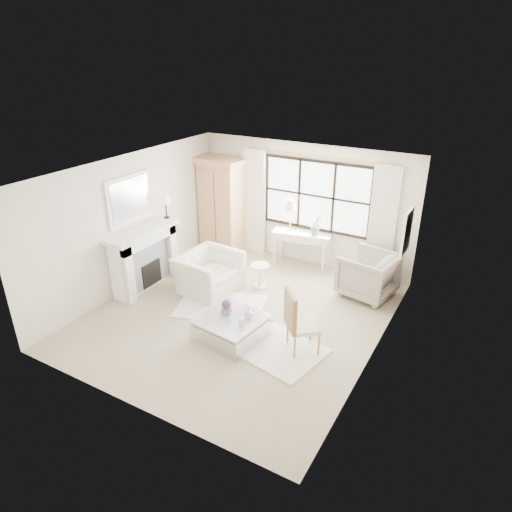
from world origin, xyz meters
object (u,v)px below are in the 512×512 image
(armoire, at_px, (222,204))
(coffee_table, at_px, (232,328))
(club_armchair, at_px, (209,272))
(console_table, at_px, (301,249))

(armoire, height_order, coffee_table, armoire)
(coffee_table, bearing_deg, armoire, 132.58)
(coffee_table, bearing_deg, club_armchair, 144.56)
(armoire, relative_size, coffee_table, 2.01)
(armoire, distance_m, club_armchair, 2.21)
(armoire, bearing_deg, coffee_table, -48.55)
(club_armchair, distance_m, coffee_table, 1.77)
(club_armchair, xyz_separation_m, coffee_table, (1.30, -1.19, -0.20))
(armoire, bearing_deg, console_table, 8.81)
(armoire, distance_m, console_table, 2.17)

